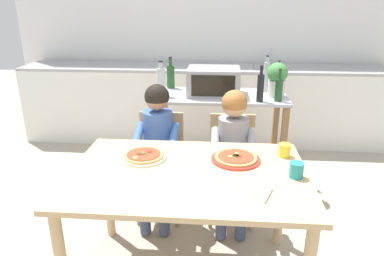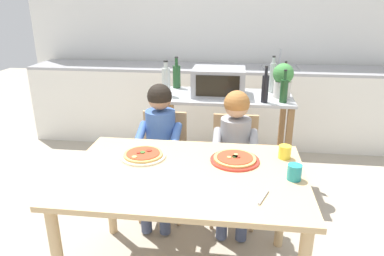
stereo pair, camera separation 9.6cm
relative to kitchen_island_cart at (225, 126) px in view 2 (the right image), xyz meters
The scene contains 22 objects.
ground_plane 0.62m from the kitchen_island_cart, 138.01° to the right, with size 10.85×10.85×0.00m, color #A89E8C.
back_wall_tiled 1.72m from the kitchen_island_cart, 96.58° to the left, with size 4.80×0.14×2.70m.
kitchen_counter 1.14m from the kitchen_island_cart, 98.94° to the left, with size 4.32×0.60×1.10m.
kitchen_island_cart is the anchor object (origin of this frame).
toaster_oven 0.41m from the kitchen_island_cart, behind, with size 0.45×0.35×0.23m.
bottle_squat_spirits 0.55m from the kitchen_island_cart, 30.55° to the right, with size 0.05×0.05×0.30m.
bottle_tall_green_wine 0.66m from the kitchen_island_cart, behind, with size 0.07×0.07×0.30m.
bottle_slim_sauce 0.68m from the kitchen_island_cart, 21.61° to the left, with size 0.05×0.05×0.27m.
bottle_dark_olive_oil 0.63m from the kitchen_island_cart, 19.12° to the right, with size 0.06×0.06×0.27m.
bottle_clear_vinegar 0.65m from the kitchen_island_cart, 154.97° to the left, with size 0.07×0.07×0.29m.
bottle_brown_beer 0.60m from the kitchen_island_cart, 21.13° to the left, with size 0.05×0.05×0.32m.
potted_herb_plant 0.64m from the kitchen_island_cart, ahead, with size 0.17×0.17×0.29m.
dining_table 1.26m from the kitchen_island_cart, 98.09° to the right, with size 1.33×0.89×0.74m.
dining_chair_left 0.70m from the kitchen_island_cart, 131.75° to the right, with size 0.36×0.36×0.81m.
dining_chair_right 0.54m from the kitchen_island_cart, 79.59° to the right, with size 0.36×0.36×0.81m.
child_in_blue_striped_shirt 0.79m from the kitchen_island_cart, 125.88° to the right, with size 0.32×0.42×1.06m.
child_in_grey_shirt 0.66m from the kitchen_island_cart, 81.53° to the right, with size 0.32×0.42×1.03m.
pizza_plate_cream 1.19m from the kitchen_island_cart, 112.92° to the right, with size 0.28×0.28×0.03m.
pizza_plate_red_rimmed 1.09m from the kitchen_island_cart, 84.91° to the right, with size 0.29×0.29×0.03m.
drinking_cup_teal 1.34m from the kitchen_island_cart, 71.94° to the right, with size 0.08×0.08×0.09m, color teal.
drinking_cup_yellow 1.09m from the kitchen_island_cart, 68.41° to the right, with size 0.07×0.07×0.08m, color yellow.
serving_spoon 1.50m from the kitchen_island_cart, 80.81° to the right, with size 0.01×0.01×0.14m, color #B7BABF.
Camera 2 is at (0.26, -1.75, 1.65)m, focal length 33.07 mm.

